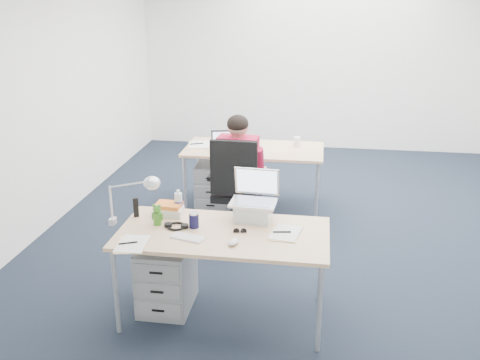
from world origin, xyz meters
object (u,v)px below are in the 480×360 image
(computer_mouse, at_px, (233,242))
(water_bottle, at_px, (179,202))
(office_chair, at_px, (237,211))
(drawer_pedestal_far, at_px, (215,185))
(headphones, at_px, (176,226))
(dark_laptop, at_px, (228,143))
(seated_person, at_px, (241,174))
(can_koozie, at_px, (194,220))
(book_stack, at_px, (169,209))
(desk_far, at_px, (254,152))
(far_cup, at_px, (297,142))
(drawer_pedestal_near, at_px, (167,276))
(wireless_keyboard, at_px, (188,237))
(silver_laptop, at_px, (253,197))
(desk_near, at_px, (223,237))
(desk_lamp, at_px, (127,200))
(bear_figurine, at_px, (157,214))
(sunglasses, at_px, (240,231))
(cordless_phone, at_px, (136,207))

(computer_mouse, relative_size, water_bottle, 0.53)
(office_chair, xyz_separation_m, drawer_pedestal_far, (-0.41, 0.83, -0.04))
(headphones, bearing_deg, dark_laptop, 88.77)
(seated_person, xyz_separation_m, can_koozie, (-0.14, -1.53, 0.13))
(book_stack, bearing_deg, desk_far, 77.99)
(water_bottle, distance_m, book_stack, 0.10)
(far_cup, bearing_deg, office_chair, -116.80)
(drawer_pedestal_near, xyz_separation_m, wireless_keyboard, (0.24, -0.21, 0.46))
(desk_far, relative_size, book_stack, 7.21)
(can_koozie, height_order, water_bottle, water_bottle)
(office_chair, distance_m, seated_person, 0.39)
(drawer_pedestal_near, xyz_separation_m, silver_laptop, (0.68, 0.22, 0.65))
(computer_mouse, relative_size, book_stack, 0.50)
(drawer_pedestal_far, height_order, wireless_keyboard, wireless_keyboard)
(wireless_keyboard, bearing_deg, desk_near, 47.29)
(desk_near, height_order, drawer_pedestal_near, desk_near)
(desk_near, relative_size, drawer_pedestal_far, 2.91)
(can_koozie, bearing_deg, desk_lamp, -175.29)
(bear_figurine, bearing_deg, drawer_pedestal_near, -5.41)
(desk_far, height_order, seated_person, seated_person)
(book_stack, bearing_deg, far_cup, 67.28)
(headphones, distance_m, sunglasses, 0.50)
(desk_far, xyz_separation_m, sunglasses, (0.19, -2.29, 0.06))
(desk_near, distance_m, desk_far, 2.30)
(wireless_keyboard, relative_size, headphones, 1.32)
(drawer_pedestal_near, distance_m, computer_mouse, 0.80)
(silver_laptop, xyz_separation_m, cordless_phone, (-0.94, -0.09, -0.11))
(bear_figurine, distance_m, dark_laptop, 1.97)
(desk_near, distance_m, dark_laptop, 2.05)
(cordless_phone, bearing_deg, far_cup, 39.36)
(desk_near, height_order, desk_far, same)
(silver_laptop, relative_size, bear_figurine, 2.26)
(desk_near, distance_m, headphones, 0.38)
(seated_person, height_order, wireless_keyboard, seated_person)
(office_chair, xyz_separation_m, computer_mouse, (0.22, -1.59, 0.43))
(drawer_pedestal_near, bearing_deg, headphones, -16.57)
(wireless_keyboard, height_order, headphones, headphones)
(water_bottle, bearing_deg, bear_figurine, -115.18)
(silver_laptop, bearing_deg, office_chair, 108.53)
(desk_near, distance_m, water_bottle, 0.53)
(book_stack, xyz_separation_m, dark_laptop, (0.18, 1.77, 0.08))
(computer_mouse, bearing_deg, desk_near, 135.35)
(cordless_phone, height_order, desk_lamp, desk_lamp)
(seated_person, distance_m, headphones, 1.58)
(wireless_keyboard, distance_m, dark_laptop, 2.17)
(seated_person, height_order, book_stack, seated_person)
(drawer_pedestal_near, bearing_deg, bear_figurine, 177.84)
(drawer_pedestal_near, relative_size, headphones, 2.85)
(desk_near, height_order, bear_figurine, bear_figurine)
(desk_far, height_order, far_cup, far_cup)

